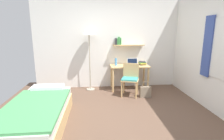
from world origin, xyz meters
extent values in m
plane|color=brown|center=(0.00, 0.00, 0.00)|extent=(5.28, 5.28, 0.00)
cube|color=white|center=(0.00, 2.02, 1.30)|extent=(4.40, 0.05, 2.60)
cube|color=tan|center=(0.54, 1.89, 1.28)|extent=(0.91, 0.22, 0.02)
cube|color=#333338|center=(0.16, 1.91, 1.38)|extent=(0.04, 0.17, 0.19)
cube|color=#4CA856|center=(0.21, 1.91, 1.38)|extent=(0.03, 0.16, 0.18)
cube|color=#4CA856|center=(0.25, 1.93, 1.40)|extent=(0.03, 0.13, 0.23)
cube|color=#4CA856|center=(0.30, 1.92, 1.39)|extent=(0.03, 0.14, 0.20)
cube|color=white|center=(2.02, 0.00, 1.30)|extent=(0.05, 4.40, 2.60)
cube|color=#384C93|center=(1.96, 0.38, 1.35)|extent=(0.03, 0.28, 1.28)
cube|color=tan|center=(-1.45, -0.28, 0.14)|extent=(0.93, 1.97, 0.28)
cube|color=silver|center=(-1.45, -0.28, 0.36)|extent=(0.89, 1.91, 0.16)
cube|color=#4C9E5B|center=(-1.45, -0.39, 0.46)|extent=(0.95, 1.62, 0.04)
cube|color=white|center=(-1.45, 0.49, 0.49)|extent=(0.65, 0.28, 0.10)
cube|color=tan|center=(0.54, 1.70, 0.70)|extent=(1.10, 0.55, 0.03)
cylinder|color=tan|center=(0.04, 1.47, 0.34)|extent=(0.06, 0.06, 0.68)
cylinder|color=tan|center=(1.04, 1.47, 0.34)|extent=(0.06, 0.06, 0.68)
cylinder|color=tan|center=(0.04, 1.93, 0.34)|extent=(0.06, 0.06, 0.68)
cylinder|color=tan|center=(1.04, 1.93, 0.34)|extent=(0.06, 0.06, 0.68)
cube|color=tan|center=(0.45, 1.14, 0.43)|extent=(0.54, 0.52, 0.03)
cube|color=teal|center=(0.45, 1.14, 0.46)|extent=(0.50, 0.48, 0.04)
cube|color=tan|center=(0.51, 1.31, 0.66)|extent=(0.41, 0.17, 0.36)
cylinder|color=tan|center=(0.22, 1.05, 0.21)|extent=(0.04, 0.04, 0.42)
cylinder|color=tan|center=(0.57, 0.93, 0.21)|extent=(0.04, 0.04, 0.42)
cylinder|color=tan|center=(0.33, 1.36, 0.21)|extent=(0.04, 0.04, 0.42)
cylinder|color=tan|center=(0.68, 1.24, 0.21)|extent=(0.04, 0.04, 0.42)
cylinder|color=#B2A893|center=(-0.60, 1.73, 0.01)|extent=(0.24, 0.24, 0.02)
cylinder|color=#B2A893|center=(-0.60, 1.73, 0.80)|extent=(0.03, 0.03, 1.56)
cone|color=silver|center=(-0.60, 1.73, 1.70)|extent=(0.39, 0.39, 0.22)
cube|color=#B7BABF|center=(0.62, 1.66, 0.72)|extent=(0.31, 0.21, 0.01)
cube|color=#B7BABF|center=(0.62, 1.74, 0.82)|extent=(0.30, 0.07, 0.19)
cube|color=black|center=(0.62, 1.73, 0.82)|extent=(0.27, 0.06, 0.16)
cylinder|color=#4C99DB|center=(0.14, 1.71, 0.82)|extent=(0.06, 0.06, 0.21)
cube|color=#333338|center=(0.92, 1.75, 0.73)|extent=(0.18, 0.21, 0.03)
cube|color=gold|center=(0.93, 1.75, 0.75)|extent=(0.21, 0.24, 0.02)
cube|color=#4CA856|center=(0.92, 1.76, 0.78)|extent=(0.19, 0.20, 0.02)
cube|color=#333338|center=(0.93, 1.76, 0.80)|extent=(0.20, 0.22, 0.02)
cube|color=gray|center=(0.83, 1.02, 0.14)|extent=(0.28, 0.11, 0.28)
torus|color=gray|center=(0.83, 1.02, 0.33)|extent=(0.20, 0.02, 0.20)
camera|label=1|loc=(-0.41, -3.19, 1.68)|focal=28.11mm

